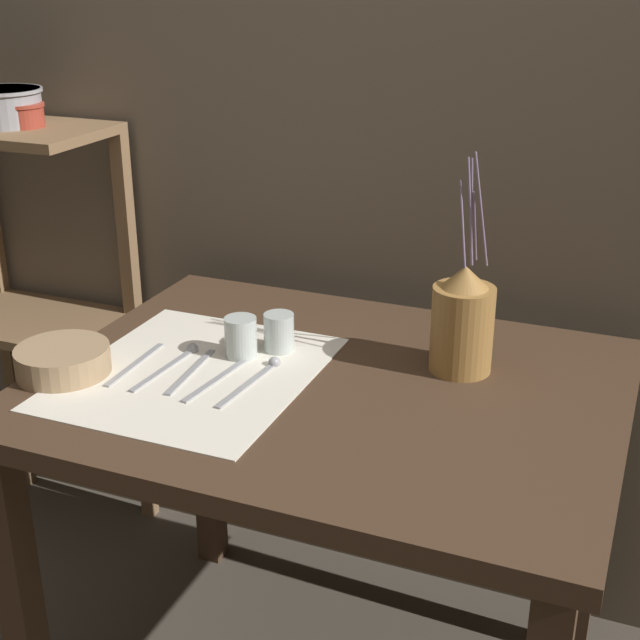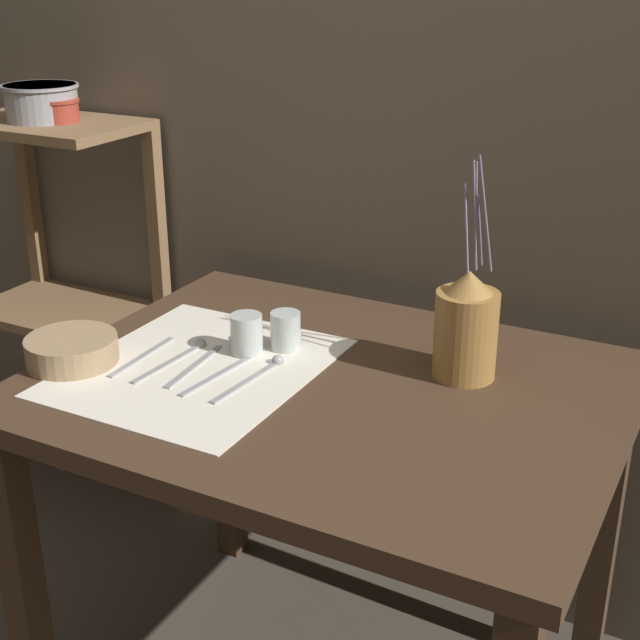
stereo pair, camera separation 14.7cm
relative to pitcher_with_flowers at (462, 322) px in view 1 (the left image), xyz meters
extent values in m
cube|color=brown|center=(-0.21, 0.39, 0.32)|extent=(7.00, 0.06, 2.40)
cube|color=#422D1E|center=(-0.21, -0.14, -0.12)|extent=(1.08, 0.84, 0.04)
cube|color=#422D1E|center=(-0.69, -0.50, -0.51)|extent=(0.06, 0.06, 0.74)
cube|color=#422D1E|center=(-0.69, 0.22, -0.51)|extent=(0.06, 0.06, 0.74)
cube|color=#422D1E|center=(0.26, 0.22, -0.51)|extent=(0.06, 0.06, 0.74)
cube|color=brown|center=(-1.18, 0.19, 0.24)|extent=(0.48, 0.30, 0.02)
cube|color=brown|center=(-1.18, 0.19, -0.26)|extent=(0.48, 0.30, 0.02)
cube|color=brown|center=(-1.40, 0.32, -0.31)|extent=(0.04, 0.04, 1.14)
cube|color=brown|center=(-0.96, 0.32, -0.31)|extent=(0.04, 0.04, 1.14)
cube|color=silver|center=(-0.46, -0.21, -0.10)|extent=(0.44, 0.51, 0.00)
cylinder|color=olive|center=(0.00, 0.00, -0.01)|extent=(0.12, 0.12, 0.17)
cone|color=olive|center=(0.00, 0.00, 0.09)|extent=(0.09, 0.09, 0.04)
cylinder|color=slate|center=(0.00, 0.01, 0.21)|extent=(0.03, 0.02, 0.20)
cylinder|color=slate|center=(-0.01, 0.00, 0.19)|extent=(0.03, 0.03, 0.16)
cylinder|color=slate|center=(0.02, 0.01, 0.22)|extent=(0.04, 0.02, 0.21)
cylinder|color=slate|center=(0.01, 0.02, 0.18)|extent=(0.01, 0.04, 0.14)
cylinder|color=slate|center=(0.00, 0.01, 0.21)|extent=(0.02, 0.00, 0.20)
cylinder|color=#9E7F5B|center=(-0.69, -0.30, -0.07)|extent=(0.18, 0.18, 0.05)
cylinder|color=#B7C1BC|center=(-0.41, -0.11, -0.05)|extent=(0.06, 0.06, 0.08)
cylinder|color=#B7C1BC|center=(-0.35, -0.05, -0.06)|extent=(0.06, 0.06, 0.08)
cube|color=#939399|center=(-0.58, -0.22, -0.09)|extent=(0.02, 0.20, 0.00)
cube|color=#939399|center=(-0.52, -0.23, -0.09)|extent=(0.02, 0.20, 0.00)
sphere|color=#939399|center=(-0.51, -0.12, -0.09)|extent=(0.02, 0.02, 0.02)
cube|color=#939399|center=(-0.47, -0.21, -0.09)|extent=(0.03, 0.20, 0.00)
cube|color=#939399|center=(-0.41, -0.23, -0.09)|extent=(0.03, 0.20, 0.00)
cube|color=#939399|center=(-0.34, -0.22, -0.09)|extent=(0.03, 0.20, 0.00)
sphere|color=#939399|center=(-0.33, -0.12, -0.09)|extent=(0.02, 0.02, 0.02)
cylinder|color=#939399|center=(-1.18, 0.19, 0.30)|extent=(0.18, 0.18, 0.09)
cylinder|color=#939399|center=(-1.18, 0.19, 0.34)|extent=(0.19, 0.19, 0.01)
cylinder|color=#9E3828|center=(-1.13, 0.19, 0.28)|extent=(0.10, 0.10, 0.06)
cylinder|color=#9E3828|center=(-1.13, 0.19, 0.31)|extent=(0.11, 0.11, 0.01)
camera|label=1|loc=(0.33, -1.53, 0.64)|focal=50.00mm
camera|label=2|loc=(0.47, -1.46, 0.64)|focal=50.00mm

